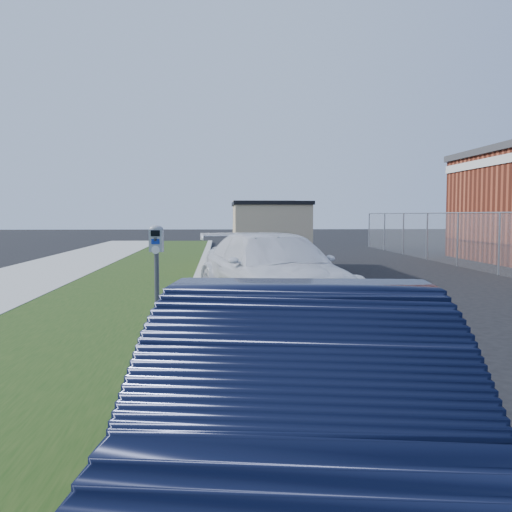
{
  "coord_description": "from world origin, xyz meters",
  "views": [
    {
      "loc": [
        -2.07,
        -9.74,
        1.75
      ],
      "look_at": [
        -1.4,
        1.0,
        1.0
      ],
      "focal_mm": 42.0,
      "sensor_mm": 36.0,
      "label": 1
    }
  ],
  "objects": [
    {
      "name": "dump_truck",
      "position": [
        -0.57,
        8.93,
        1.24
      ],
      "size": [
        2.29,
        5.66,
        2.21
      ],
      "rotation": [
        0.0,
        0.0,
        -0.01
      ],
      "color": "black",
      "rests_on": "ground"
    },
    {
      "name": "parking_meter",
      "position": [
        -2.95,
        -1.21,
        1.2
      ],
      "size": [
        0.21,
        0.15,
        1.46
      ],
      "rotation": [
        0.0,
        0.0,
        -0.09
      ],
      "color": "#3F4247",
      "rests_on": "ground"
    },
    {
      "name": "white_wagon",
      "position": [
        -1.07,
        1.1,
        0.7
      ],
      "size": [
        3.09,
        5.18,
        1.41
      ],
      "primitive_type": "imported",
      "rotation": [
        0.0,
        0.0,
        0.24
      ],
      "color": "white",
      "rests_on": "ground"
    },
    {
      "name": "ground",
      "position": [
        0.0,
        0.0,
        0.0
      ],
      "size": [
        120.0,
        120.0,
        0.0
      ],
      "primitive_type": "plane",
      "color": "black",
      "rests_on": "ground"
    },
    {
      "name": "streetside",
      "position": [
        -5.57,
        2.0,
        0.07
      ],
      "size": [
        6.12,
        50.0,
        0.15
      ],
      "color": "#999990",
      "rests_on": "ground"
    },
    {
      "name": "chainlink_fence",
      "position": [
        6.0,
        7.0,
        1.26
      ],
      "size": [
        0.06,
        30.06,
        30.0
      ],
      "color": "slate",
      "rests_on": "ground"
    },
    {
      "name": "navy_sedan",
      "position": [
        -1.65,
        -6.84,
        0.68
      ],
      "size": [
        1.93,
        4.3,
        1.37
      ],
      "primitive_type": "imported",
      "rotation": [
        0.0,
        0.0,
        -0.12
      ],
      "color": "black",
      "rests_on": "ground"
    }
  ]
}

